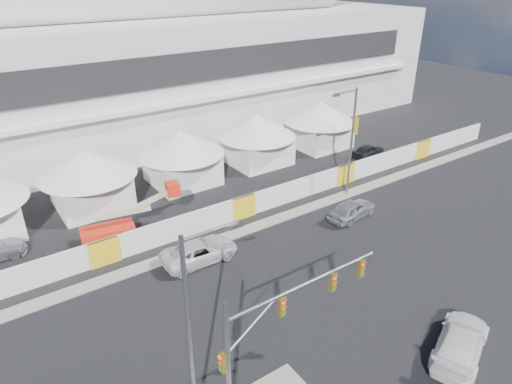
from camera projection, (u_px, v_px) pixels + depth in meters
ground at (296, 352)px, 25.66m from camera, size 160.00×160.00×0.00m
far_curb at (373, 185)px, 45.02m from camera, size 80.00×1.20×0.12m
stadium at (141, 56)px, 56.43m from camera, size 80.00×24.80×21.98m
tent_row at (137, 162)px, 42.18m from camera, size 53.40×8.40×5.40m
hoarding_fence at (243, 207)px, 38.94m from camera, size 70.00×0.25×2.00m
scaffold_tower at (378, 60)px, 72.92m from camera, size 4.40×4.40×12.00m
sedan_silver at (352, 209)px, 38.92m from camera, size 2.46×5.01×1.64m
pickup_curb at (200, 251)px, 33.26m from camera, size 2.67×5.73×1.59m
pickup_near at (461, 342)px, 25.18m from camera, size 4.40×6.32×1.70m
lot_car_b at (368, 151)px, 51.50m from camera, size 2.13×4.43×1.46m
traffic_mast at (263, 345)px, 20.48m from camera, size 8.92×0.71×7.35m
streetlight_median at (194, 323)px, 19.10m from camera, size 2.85×0.29×10.29m
streetlight_curb at (350, 136)px, 40.42m from camera, size 3.03×0.68×10.24m
boom_lift at (117, 226)px, 35.88m from camera, size 8.16×2.50×4.06m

